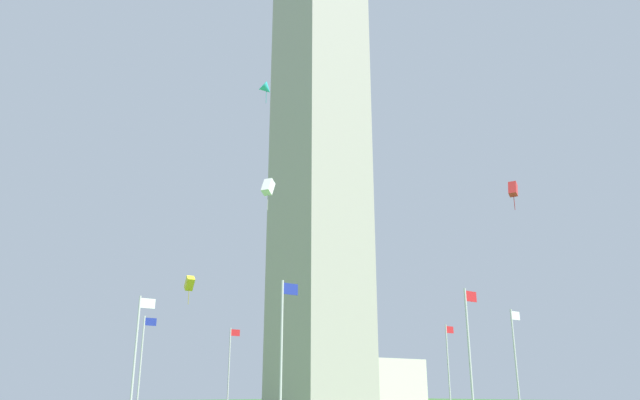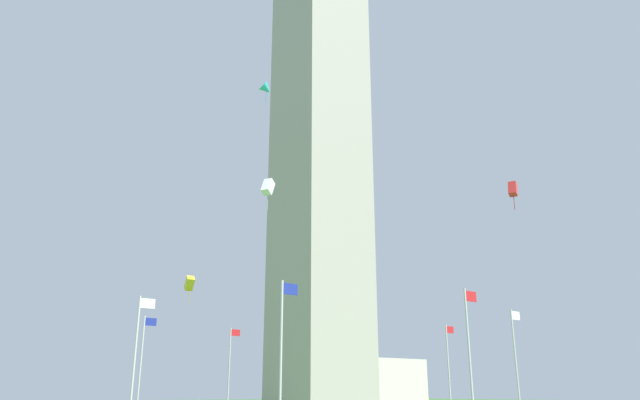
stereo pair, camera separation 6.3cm
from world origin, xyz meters
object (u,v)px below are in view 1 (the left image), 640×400
object	(u,v)px
flagpole_nw	(516,360)
kite_red_box	(513,189)
flagpole_sw	(282,348)
flagpole_se	(141,362)
kite_yellow_box	(190,283)
kite_cyan_delta	(266,89)
obelisk_monument	(320,78)
flagpole_w	(470,351)
kite_white_box	(268,187)
flagpole_e	(229,367)
flagpole_ne	(341,368)
flagpole_n	(449,366)
distant_building	(360,382)
flagpole_s	(136,354)

from	to	relation	value
flagpole_nw	kite_red_box	distance (m)	14.33
flagpole_sw	flagpole_se	bearing A→B (deg)	90.00
kite_yellow_box	kite_cyan_delta	size ratio (longest dim) A/B	1.15
obelisk_monument	kite_cyan_delta	world-z (taller)	obelisk_monument
flagpole_w	flagpole_sw	bearing A→B (deg)	157.50
obelisk_monument	kite_white_box	distance (m)	18.24
flagpole_e	kite_yellow_box	distance (m)	16.86
flagpole_ne	flagpole_se	distance (m)	20.98
flagpole_e	flagpole_w	bearing A→B (deg)	-90.00
flagpole_w	kite_cyan_delta	xyz separation A→B (m)	(-7.23, 12.30, 20.46)
flagpole_se	kite_white_box	world-z (taller)	kite_white_box
flagpole_n	flagpole_se	size ratio (longest dim) A/B	1.00
flagpole_se	kite_red_box	xyz separation A→B (m)	(13.30, -27.51, 10.18)
flagpole_n	flagpole_sw	distance (m)	27.42
obelisk_monument	flagpole_ne	xyz separation A→B (m)	(10.55, 10.49, -25.00)
flagpole_sw	kite_red_box	xyz separation A→B (m)	(13.30, -6.52, 10.18)
obelisk_monument	kite_yellow_box	bearing A→B (deg)	165.56
distant_building	flagpole_nw	bearing A→B (deg)	-118.84
flagpole_s	kite_white_box	xyz separation A→B (m)	(5.54, -6.58, 10.71)
obelisk_monument	flagpole_se	xyz separation A→B (m)	(-10.43, 10.49, -25.00)
flagpole_nw	obelisk_monument	bearing A→B (deg)	135.16
obelisk_monument	flagpole_e	world-z (taller)	obelisk_monument
obelisk_monument	flagpole_n	world-z (taller)	obelisk_monument
kite_white_box	flagpole_n	bearing A→B (deg)	15.24
flagpole_nw	kite_yellow_box	bearing A→B (deg)	147.72
flagpole_s	flagpole_sw	size ratio (longest dim) A/B	1.00
flagpole_e	flagpole_w	world-z (taller)	same
flagpole_se	kite_yellow_box	size ratio (longest dim) A/B	3.90
obelisk_monument	flagpole_n	size ratio (longest dim) A/B	7.12
flagpole_s	flagpole_sw	bearing A→B (deg)	-67.50
flagpole_n	flagpole_nw	size ratio (longest dim) A/B	1.00
flagpole_nw	flagpole_e	bearing A→B (deg)	112.50
flagpole_sw	kite_yellow_box	distance (m)	14.21
flagpole_e	distant_building	world-z (taller)	flagpole_e
obelisk_monument	flagpole_n	bearing A→B (deg)	0.00
flagpole_se	kite_white_box	xyz separation A→B (m)	(1.20, -17.07, 10.71)
kite_red_box	kite_cyan_delta	distance (m)	20.39
flagpole_ne	kite_red_box	bearing A→B (deg)	-105.61
kite_yellow_box	distant_building	world-z (taller)	kite_yellow_box
flagpole_e	kite_white_box	world-z (taller)	kite_white_box
obelisk_monument	flagpole_e	distance (m)	29.07
flagpole_ne	kite_white_box	size ratio (longest dim) A/B	3.74
obelisk_monument	flagpole_nw	world-z (taller)	obelisk_monument
flagpole_n	kite_white_box	xyz separation A→B (m)	(-24.13, -6.58, 10.71)
flagpole_se	flagpole_s	size ratio (longest dim) A/B	1.00
flagpole_e	flagpole_s	bearing A→B (deg)	-135.00
kite_red_box	flagpole_sw	bearing A→B (deg)	153.86
flagpole_ne	flagpole_e	size ratio (longest dim) A/B	1.00
flagpole_se	kite_red_box	world-z (taller)	kite_red_box
distant_building	kite_white_box	bearing A→B (deg)	-135.54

